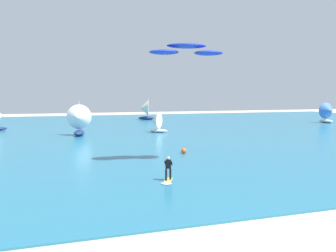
# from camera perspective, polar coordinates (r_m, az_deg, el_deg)

# --- Properties ---
(ocean) EXTENTS (160.00, 90.00, 0.10)m
(ocean) POSITION_cam_1_polar(r_m,az_deg,el_deg) (60.63, -10.23, -0.74)
(ocean) COLOR #236B89
(ocean) RESTS_ON ground
(kitesurfer) EXTENTS (1.38, 2.00, 1.67)m
(kitesurfer) POSITION_cam_1_polar(r_m,az_deg,el_deg) (24.80, -0.02, -7.31)
(kitesurfer) COLOR yellow
(kitesurfer) RESTS_ON ocean
(kite) EXTENTS (6.50, 2.91, 0.95)m
(kite) POSITION_cam_1_polar(r_m,az_deg,el_deg) (31.03, 2.91, 11.83)
(kite) COLOR #1E33B2
(sailboat_leading) EXTENTS (4.57, 4.02, 5.14)m
(sailboat_leading) POSITION_cam_1_polar(r_m,az_deg,el_deg) (85.22, -3.64, 2.57)
(sailboat_leading) COLOR navy
(sailboat_leading) RESTS_ON ocean
(sailboat_far_left) EXTENTS (3.47, 4.08, 4.73)m
(sailboat_far_left) POSITION_cam_1_polar(r_m,az_deg,el_deg) (82.12, 23.78, 1.94)
(sailboat_far_left) COLOR silver
(sailboat_far_left) RESTS_ON ocean
(sailboat_far_right) EXTENTS (3.12, 3.04, 3.50)m
(sailboat_far_right) POSITION_cam_1_polar(r_m,az_deg,el_deg) (56.54, -1.89, 0.61)
(sailboat_far_right) COLOR white
(sailboat_far_right) RESTS_ON ocean
(sailboat_mid_right) EXTENTS (3.83, 4.41, 4.99)m
(sailboat_mid_right) POSITION_cam_1_polar(r_m,az_deg,el_deg) (53.17, -13.86, 0.94)
(sailboat_mid_right) COLOR navy
(sailboat_mid_right) RESTS_ON ocean
(marker_buoy) EXTENTS (0.54, 0.54, 0.54)m
(marker_buoy) POSITION_cam_1_polar(r_m,az_deg,el_deg) (36.44, 2.48, -3.90)
(marker_buoy) COLOR #E55919
(marker_buoy) RESTS_ON ocean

